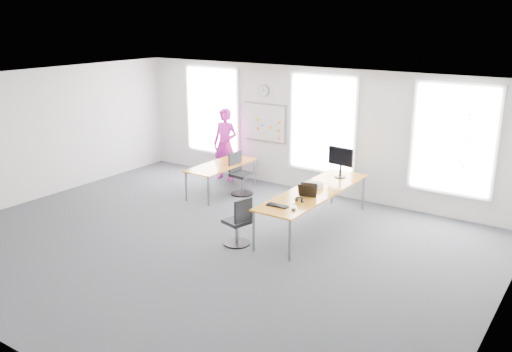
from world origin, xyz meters
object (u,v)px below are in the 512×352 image
Objects in this scene: keyboard at (277,206)px; headphones at (299,200)px; desk_left at (221,167)px; chair_right at (239,224)px; chair_left at (240,176)px; desk_right at (314,193)px; monitor at (341,159)px; person at (225,144)px.

headphones reaches higher than keyboard.
chair_right reaches higher than desk_left.
chair_right is at bearing -140.51° from chair_left.
desk_right is at bearing 114.22° from headphones.
monitor is at bearing 80.60° from keyboard.
keyboard reaches higher than desk_right.
person is 4.53m from keyboard.
desk_left is 1.05× the size of person.
person reaches higher than headphones.
chair_left reaches higher than headphones.
person is at bearing 177.42° from monitor.
person reaches higher than monitor.
person reaches higher than desk_right.
desk_right is at bearing -106.51° from chair_left.
desk_left is at bearing -122.50° from chair_right.
desk_left is 3.44m from keyboard.
monitor is (-0.08, 1.88, 0.35)m from headphones.
desk_left is 2.96× the size of monitor.
headphones is (0.21, 0.43, 0.03)m from keyboard.
desk_right is 4.98× the size of monitor.
keyboard is 0.48m from headphones.
keyboard is at bearing 131.09° from chair_right.
keyboard is at bearing -95.57° from desk_right.
chair_right is (-0.76, -1.53, -0.34)m from desk_right.
desk_right is 1.20m from monitor.
desk_right is 1.74m from chair_right.
chair_right is (2.17, -2.30, -0.24)m from desk_left.
chair_left is (-1.76, 2.48, 0.03)m from chair_right.
monitor reaches higher than headphones.
monitor reaches higher than chair_right.
chair_left is 6.13× the size of headphones.
chair_right reaches higher than keyboard.
chair_left is at bearing -130.56° from chair_right.
desk_left is 2.09× the size of chair_right.
chair_left is at bearing 159.30° from desk_right.
keyboard is (-0.12, -1.21, 0.06)m from desk_right.
chair_left is at bearing 23.84° from desk_left.
chair_right is 0.93× the size of chair_left.
headphones is at bearing -27.03° from desk_left.
chair_right is at bearing -116.32° from desk_right.
monitor is (2.95, 0.34, 0.54)m from desk_left.
person reaches higher than keyboard.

